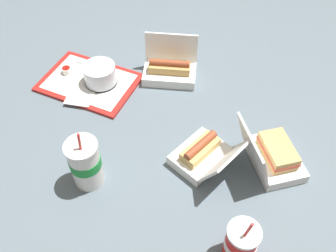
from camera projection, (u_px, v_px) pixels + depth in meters
ground_plane at (159, 128)px, 1.36m from camera, size 3.20×3.20×0.00m
food_tray at (89, 82)px, 1.50m from camera, size 0.39×0.29×0.01m
cake_container at (100, 75)px, 1.46m from camera, size 0.13×0.13×0.08m
ketchup_cup at (66, 70)px, 1.52m from camera, size 0.04×0.04×0.02m
napkin_stack at (80, 96)px, 1.44m from camera, size 0.11×0.11×0.00m
plastic_fork at (87, 65)px, 1.56m from camera, size 0.11×0.03×0.00m
clamshell_hotdog_right at (203, 154)px, 1.23m from camera, size 0.26×0.25×0.16m
clamshell_sandwich_left at (273, 155)px, 1.22m from camera, size 0.27×0.27×0.18m
clamshell_hotdog_corner at (170, 69)px, 1.50m from camera, size 0.24×0.18×0.17m
soda_cup_corner at (241, 243)px, 1.00m from camera, size 0.09×0.09×0.20m
soda_cup_front at (85, 163)px, 1.14m from camera, size 0.10×0.10×0.24m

